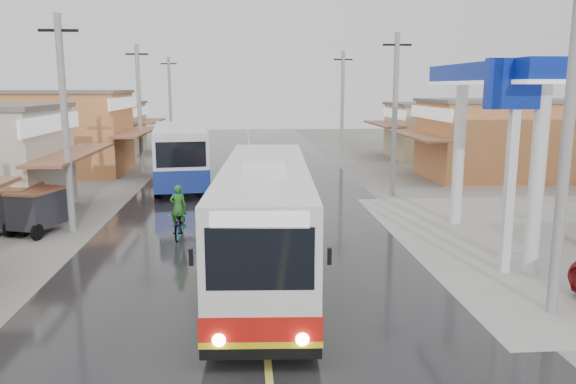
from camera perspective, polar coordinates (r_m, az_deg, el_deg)
name	(u,v)px	position (r m, az deg, el deg)	size (l,w,h in m)	color
ground	(264,322)	(13.50, -2.43, -13.04)	(120.00, 120.00, 0.00)	slate
road	(254,197)	(27.89, -3.52, -0.54)	(12.00, 90.00, 0.02)	black
centre_line	(254,197)	(27.89, -3.52, -0.52)	(0.15, 90.00, 0.01)	#D8CC4C
shopfronts_left	(8,190)	(33.32, -26.58, 0.16)	(11.00, 44.00, 5.20)	tan
utility_poles_left	(114,196)	(29.62, -17.22, -0.37)	(1.60, 50.00, 8.00)	gray
utility_poles_right	(392,195)	(28.85, 10.51, -0.35)	(1.60, 36.00, 8.00)	gray
coach_bus	(265,219)	(16.01, -2.30, -2.77)	(3.13, 11.43, 3.53)	silver
second_bus	(180,154)	(31.54, -10.94, 3.80)	(3.88, 10.08, 3.26)	silver
cyclist	(179,220)	(20.70, -10.99, -2.86)	(0.69, 1.86, 1.99)	black
tricycle_near	(37,208)	(22.91, -24.12, -1.52)	(2.00, 2.51, 1.68)	#26262D
tricycle_far	(17,205)	(23.67, -25.85, -1.24)	(1.56, 2.29, 1.71)	#26262D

